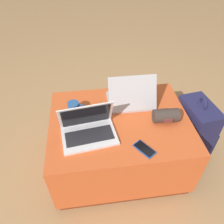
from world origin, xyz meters
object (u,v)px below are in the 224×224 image
cell_phone (144,149)px  laptop_near (88,129)px  backpack (194,131)px  coffee_mug (74,108)px  wrist_brace (166,116)px  laptop_far (131,98)px

cell_phone → laptop_near: bearing=117.8°
laptop_near → backpack: bearing=1.6°
laptop_near → backpack: laptop_near is taller
cell_phone → coffee_mug: coffee_mug is taller
coffee_mug → backpack: bearing=-5.4°
cell_phone → backpack: size_ratio=0.26×
laptop_near → backpack: size_ratio=0.64×
backpack → coffee_mug: 0.94m
coffee_mug → wrist_brace: bearing=-14.7°
laptop_near → coffee_mug: bearing=104.3°
laptop_far → wrist_brace: laptop_far is taller
laptop_far → cell_phone: (-0.00, -0.43, -0.05)m
cell_phone → backpack: bearing=-4.3°
laptop_near → laptop_far: (0.32, 0.26, 0.00)m
coffee_mug → cell_phone: bearing=-43.1°
laptop_near → cell_phone: (0.32, -0.17, -0.04)m
cell_phone → coffee_mug: 0.56m
cell_phone → backpack: backpack is taller
backpack → laptop_near: bearing=91.0°
laptop_near → wrist_brace: (0.52, 0.05, -0.00)m
laptop_near → cell_phone: bearing=-34.6°
laptop_near → laptop_far: laptop_far is taller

